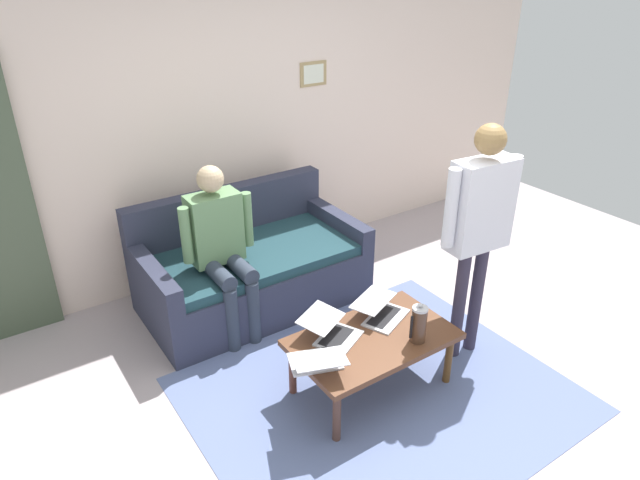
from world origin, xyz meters
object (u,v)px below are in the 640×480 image
coffee_table (373,342)px  person_standing (480,216)px  laptop_center (381,311)px  french_press (419,324)px  couch (250,268)px  laptop_right (317,360)px  person_seated (221,242)px  laptop_left (332,331)px

coffee_table → person_standing: size_ratio=0.62×
laptop_center → french_press: 0.34m
couch → person_standing: bearing=122.9°
coffee_table → french_press: (-0.20, 0.19, 0.17)m
laptop_right → person_seated: (0.03, -1.19, 0.28)m
coffee_table → french_press: 0.33m
couch → laptop_center: (-0.34, 1.24, 0.15)m
french_press → person_seated: 1.52m
person_standing → person_seated: 1.79m
laptop_right → laptop_center: bearing=-164.2°
french_press → laptop_center: bearing=-86.3°
coffee_table → person_seated: (0.48, -1.15, 0.37)m
coffee_table → person_standing: person_standing is taller
coffee_table → person_seated: bearing=-67.3°
french_press → coffee_table: bearing=-42.3°
couch → coffee_table: bearing=96.3°
coffee_table → person_seated: person_seated is taller
laptop_center → person_seated: size_ratio=0.33×
laptop_left → french_press: 0.54m
person_standing → laptop_left: bearing=-11.9°
laptop_left → laptop_right: 0.30m
coffee_table → laptop_right: laptop_right is taller
laptop_left → person_seated: person_seated is taller
laptop_left → french_press: french_press is taller
coffee_table → laptop_right: bearing=5.0°
laptop_right → french_press: (-0.66, 0.15, 0.08)m
couch → laptop_right: size_ratio=4.19×
coffee_table → person_standing: 1.06m
couch → coffee_table: (-0.15, 1.38, 0.06)m
couch → person_seated: (0.33, 0.23, 0.42)m
couch → person_standing: 1.89m
couch → french_press: (-0.36, 1.57, 0.23)m
couch → laptop_right: couch is taller
coffee_table → french_press: bearing=137.7°
coffee_table → person_standing: (-0.78, 0.07, 0.71)m
laptop_center → laptop_right: 0.66m
laptop_right → french_press: size_ratio=1.50×
coffee_table → laptop_right: (0.46, 0.04, 0.09)m
laptop_right → person_seated: 1.22m
person_seated → person_standing: bearing=136.1°
laptop_left → person_standing: size_ratio=0.26×
laptop_left → person_standing: 1.20m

